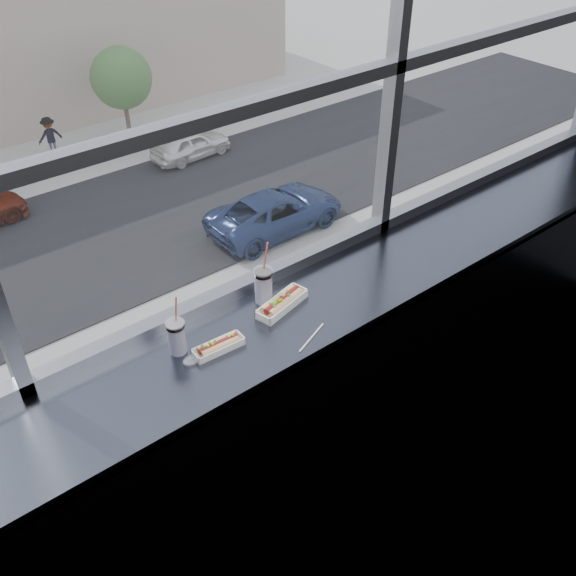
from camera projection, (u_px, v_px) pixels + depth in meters
wall_back_lower at (237, 378)px, 3.40m from camera, size 6.00×0.00×6.00m
window_glass at (211, 36)px, 2.36m from camera, size 6.00×0.00×6.00m
window_mullions at (214, 37)px, 2.35m from camera, size 6.00×0.08×2.40m
counter at (266, 330)px, 2.92m from camera, size 6.00×0.55×0.06m
counter_fascia at (301, 440)px, 3.07m from camera, size 6.00×0.04×1.04m
hotdog_tray_left at (218, 346)px, 2.75m from camera, size 0.24×0.09×0.06m
hotdog_tray_right at (282, 302)px, 2.98m from camera, size 0.30×0.16×0.07m
soda_cup_left at (176, 335)px, 2.71m from camera, size 0.08×0.08×0.30m
soda_cup_right at (263, 284)px, 2.98m from camera, size 0.09×0.09×0.33m
loose_straw at (312, 337)px, 2.82m from camera, size 0.20×0.08×0.01m
wrapper at (192, 360)px, 2.70m from camera, size 0.09×0.06×0.02m
plaza_near at (85, 570)px, 14.67m from camera, size 50.00×14.00×0.04m
car_far_c at (190, 140)px, 31.46m from camera, size 2.67×5.70×1.86m
car_near_e at (276, 206)px, 25.91m from camera, size 2.75×6.53×2.17m
pedestrian_d at (49, 132)px, 31.74m from camera, size 1.02×0.76×2.29m
tree_right at (121, 78)px, 31.95m from camera, size 3.07×3.07×4.80m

